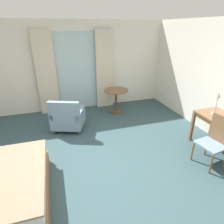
{
  "coord_description": "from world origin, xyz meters",
  "views": [
    {
      "loc": [
        -0.49,
        -2.85,
        2.41
      ],
      "look_at": [
        0.51,
        0.26,
        0.95
      ],
      "focal_mm": 30.58,
      "sensor_mm": 36.0,
      "label": 1
    }
  ],
  "objects_px": {
    "armchair_by_window": "(68,118)",
    "desk_chair": "(215,139)",
    "desk_lamp": "(217,99)",
    "round_cafe_table": "(116,96)"
  },
  "relations": [
    {
      "from": "round_cafe_table",
      "to": "desk_lamp",
      "type": "bearing_deg",
      "value": -59.24
    },
    {
      "from": "desk_lamp",
      "to": "round_cafe_table",
      "type": "bearing_deg",
      "value": 120.76
    },
    {
      "from": "desk_lamp",
      "to": "round_cafe_table",
      "type": "relative_size",
      "value": 0.66
    },
    {
      "from": "desk_lamp",
      "to": "armchair_by_window",
      "type": "distance_m",
      "value": 3.4
    },
    {
      "from": "desk_lamp",
      "to": "round_cafe_table",
      "type": "height_order",
      "value": "desk_lamp"
    },
    {
      "from": "desk_lamp",
      "to": "round_cafe_table",
      "type": "xyz_separation_m",
      "value": [
        -1.38,
        2.32,
        -0.55
      ]
    },
    {
      "from": "desk_chair",
      "to": "desk_lamp",
      "type": "distance_m",
      "value": 0.87
    },
    {
      "from": "armchair_by_window",
      "to": "desk_chair",
      "type": "bearing_deg",
      "value": -40.98
    },
    {
      "from": "desk_chair",
      "to": "desk_lamp",
      "type": "relative_size",
      "value": 2.02
    },
    {
      "from": "armchair_by_window",
      "to": "round_cafe_table",
      "type": "distance_m",
      "value": 1.67
    }
  ]
}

